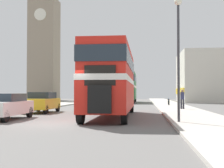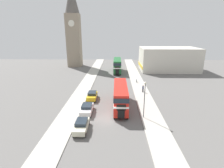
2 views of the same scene
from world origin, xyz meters
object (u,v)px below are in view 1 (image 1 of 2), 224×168
Objects in this scene: double_decker_bus at (112,78)px; car_parked_far at (42,102)px; pedestrian_walking at (182,98)px; street_lamp at (178,40)px; bus_distant at (128,85)px; bicycle_on_pavement at (169,102)px; car_parked_mid at (5,106)px; church_tower at (44,20)px.

double_decker_bus is 6.87m from car_parked_far.
car_parked_far is at bearing -158.64° from pedestrian_walking.
street_lamp is at bearing -49.51° from double_decker_bus.
bus_distant is 6.72× the size of pedestrian_walking.
bus_distant reaches higher than double_decker_bus.
bicycle_on_pavement is at bearing 93.83° from pedestrian_walking.
car_parked_mid is 6.12m from car_parked_far.
bus_distant is at bearing 78.26° from car_parked_far.
pedestrian_walking reaches higher than car_parked_mid.
bus_distant is at bearing 97.12° from street_lamp.
bicycle_on_pavement is (-0.53, 7.87, -0.56)m from pedestrian_walking.
bus_distant is at bearing 112.22° from bicycle_on_pavement.
bus_distant is at bearing 80.42° from car_parked_mid.
pedestrian_walking is 0.28× the size of street_lamp.
bus_distant is 6.24× the size of bicycle_on_pavement.
double_decker_bus is at bearing -106.61° from bicycle_on_pavement.
bus_distant reaches higher than car_parked_mid.
street_lamp reaches higher than pedestrian_walking.
pedestrian_walking is at bearing 21.36° from car_parked_far.
double_decker_bus is at bearing -32.47° from car_parked_far.
street_lamp is at bearing -93.17° from bicycle_on_pavement.
car_parked_far is at bearing 147.53° from double_decker_bus.
car_parked_far is at bearing -130.42° from bicycle_on_pavement.
bicycle_on_pavement is (5.17, -12.65, -2.11)m from bus_distant.
pedestrian_walking is (10.91, 10.36, 0.29)m from car_parked_mid.
double_decker_bus is 0.99× the size of bus_distant.
car_parked_mid is at bearing -155.99° from double_decker_bus.
bus_distant is at bearing 90.98° from double_decker_bus.
bus_distant is at bearing -32.60° from church_tower.
double_decker_bus is 5.72m from street_lamp.
bicycle_on_pavement is (4.68, 15.69, -1.93)m from double_decker_bus.
bus_distant is 32.81m from street_lamp.
pedestrian_walking is at bearing -86.17° from bicycle_on_pavement.
bicycle_on_pavement is at bearing -67.78° from bus_distant.
double_decker_bus is at bearing -123.65° from pedestrian_walking.
bus_distant is 21.35m from pedestrian_walking.
car_parked_mid is (-5.21, -30.88, -1.84)m from bus_distant.
bus_distant reaches higher than car_parked_far.
car_parked_mid reaches higher than bicycle_on_pavement.
double_decker_bus is 1.86× the size of street_lamp.
car_parked_far is at bearing -101.74° from bus_distant.
bus_distant is 25.35m from car_parked_far.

